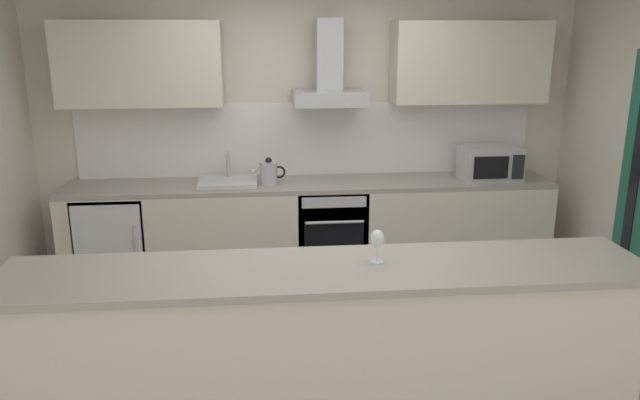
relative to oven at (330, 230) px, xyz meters
The scene contains 13 objects.
ground 1.55m from the oven, 96.52° to the right, with size 5.81×4.63×0.02m, color gray.
wall_back 0.95m from the oven, 112.49° to the left, with size 5.81×0.12×2.60m, color silver.
backsplash_tile 0.86m from the oven, 116.71° to the left, with size 4.09×0.02×0.66m, color white.
counter_back 0.17m from the oven, behind, with size 4.23×0.60×0.90m.
counter_island 2.25m from the oven, 96.85° to the right, with size 3.35×0.64×1.01m.
upper_cabinets 1.47m from the oven, 133.66° to the left, with size 4.18×0.32×0.70m.
oven is the anchor object (origin of this frame).
refrigerator 1.86m from the oven, behind, with size 0.58×0.60×0.85m.
microwave 1.53m from the oven, ahead, with size 0.50×0.38×0.30m.
sink 1.00m from the oven, behind, with size 0.50×0.40×0.26m.
kettle 0.76m from the oven, behind, with size 0.29×0.15×0.24m.
range_hood 1.33m from the oven, 90.00° to the left, with size 0.62×0.45×0.72m.
wine_glass 2.28m from the oven, 90.12° to the right, with size 0.08×0.08×0.18m.
Camera 1 is at (-0.42, -3.66, 2.17)m, focal length 34.24 mm.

